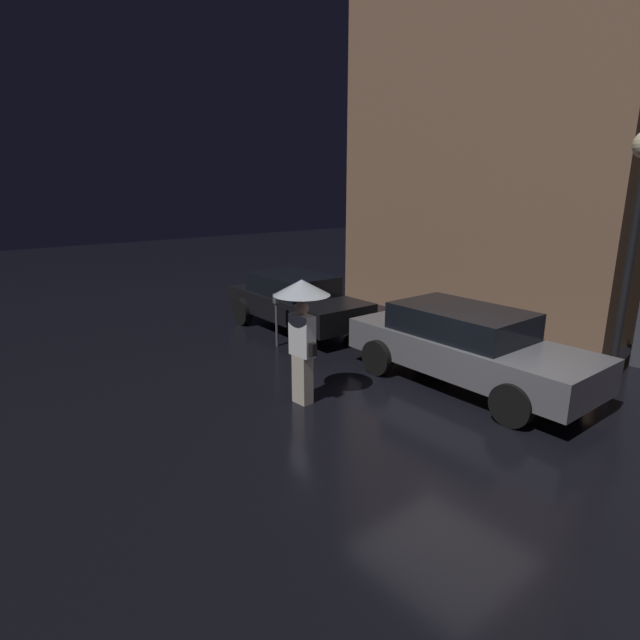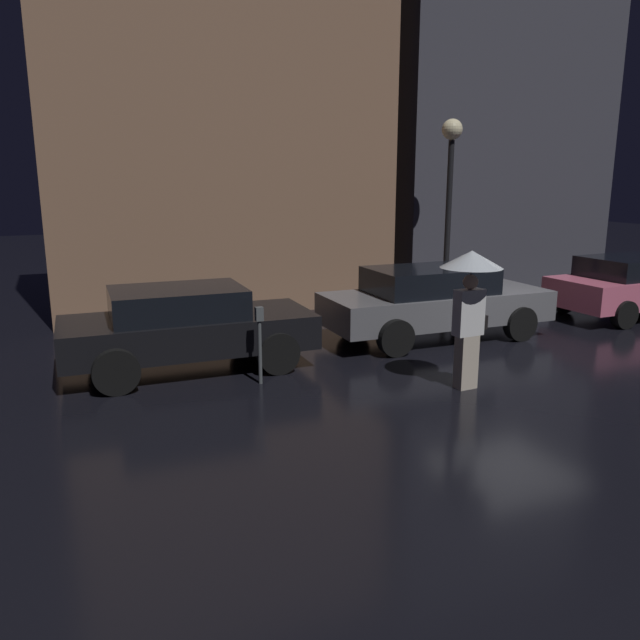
# 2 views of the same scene
# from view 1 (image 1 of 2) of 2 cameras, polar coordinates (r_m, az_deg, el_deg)

# --- Properties ---
(ground_plane) EXTENTS (60.00, 60.00, 0.00)m
(ground_plane) POSITION_cam_1_polar(r_m,az_deg,el_deg) (8.35, 14.92, -11.22)
(ground_plane) COLOR black
(building_facade_left) EXTENTS (8.26, 3.00, 9.20)m
(building_facade_left) POSITION_cam_1_polar(r_m,az_deg,el_deg) (15.13, 18.79, 17.97)
(building_facade_left) COLOR #8C664C
(building_facade_left) RESTS_ON ground
(parked_car_black) EXTENTS (4.24, 1.96, 1.42)m
(parked_car_black) POSITION_cam_1_polar(r_m,az_deg,el_deg) (12.96, -2.78, 2.26)
(parked_car_black) COLOR black
(parked_car_black) RESTS_ON ground
(parked_car_grey) EXTENTS (4.67, 1.97, 1.46)m
(parked_car_grey) POSITION_cam_1_polar(r_m,az_deg,el_deg) (9.65, 16.31, -2.73)
(parked_car_grey) COLOR slate
(parked_car_grey) RESTS_ON ground
(pedestrian_with_umbrella) EXTENTS (0.94, 0.94, 2.16)m
(pedestrian_with_umbrella) POSITION_cam_1_polar(r_m,az_deg,el_deg) (8.24, -2.07, 0.85)
(pedestrian_with_umbrella) COLOR beige
(pedestrian_with_umbrella) RESTS_ON ground
(parking_meter) EXTENTS (0.12, 0.10, 1.25)m
(parking_meter) POSITION_cam_1_polar(r_m,az_deg,el_deg) (11.54, -5.01, 0.69)
(parking_meter) COLOR #4C5154
(parking_meter) RESTS_ON ground
(street_lamp_near) EXTENTS (0.48, 0.48, 4.55)m
(street_lamp_near) POSITION_cam_1_polar(r_m,az_deg,el_deg) (10.44, 32.67, 11.35)
(street_lamp_near) COLOR black
(street_lamp_near) RESTS_ON ground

